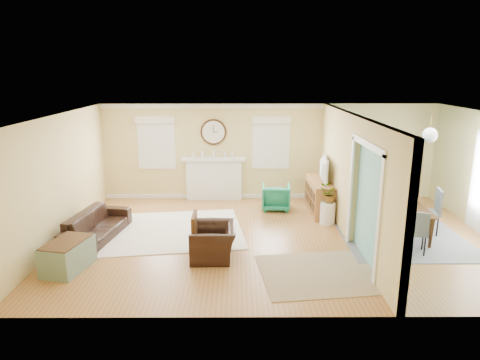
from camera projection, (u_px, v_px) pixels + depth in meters
name	position (u px, v px, depth m)	size (l,w,h in m)	color
floor	(278.00, 238.00, 9.08)	(9.00, 9.00, 0.00)	#8F5E2A
wall_back	(269.00, 152.00, 11.66)	(9.00, 0.02, 2.60)	#DFC679
wall_front	(300.00, 233.00, 5.85)	(9.00, 0.02, 2.60)	#DFC679
wall_left	(59.00, 179.00, 8.73)	(0.02, 6.00, 2.60)	#DFC679
ceiling	(281.00, 115.00, 8.43)	(9.00, 6.00, 0.02)	white
partition	(349.00, 173.00, 9.02)	(0.17, 6.00, 2.60)	#DFC679
fireplace	(214.00, 178.00, 11.71)	(1.70, 0.30, 1.17)	white
wall_clock	(214.00, 132.00, 11.48)	(0.70, 0.07, 0.70)	#442711
window_left	(156.00, 139.00, 11.51)	(1.05, 0.13, 1.42)	white
window_right	(271.00, 139.00, 11.52)	(1.05, 0.13, 1.42)	white
pendant	(430.00, 135.00, 8.54)	(0.30, 0.30, 0.55)	gold
rug_cream	(175.00, 230.00, 9.51)	(2.94, 2.54, 0.02)	#EFE1CC
rug_jute	(321.00, 273.00, 7.49)	(2.10, 1.72, 0.01)	tan
rug_grey	(397.00, 232.00, 9.39)	(2.55, 3.19, 0.01)	slate
sofa	(97.00, 225.00, 9.03)	(1.95, 0.76, 0.57)	black
eames_chair	(213.00, 242.00, 8.08)	(0.97, 0.84, 0.63)	black
green_chair	(276.00, 197.00, 10.89)	(0.69, 0.71, 0.65)	#1E7250
trunk	(68.00, 255.00, 7.58)	(0.76, 1.04, 0.54)	gray
credenza	(320.00, 196.00, 10.72)	(0.54, 1.60, 0.80)	#9C6336
tv	(321.00, 169.00, 10.54)	(1.02, 0.13, 0.59)	black
garden_stool	(328.00, 213.00, 9.87)	(0.35, 0.35, 0.51)	white
potted_plant	(329.00, 194.00, 9.76)	(0.39, 0.34, 0.43)	#337F33
dining_table	(398.00, 218.00, 9.31)	(1.86, 1.04, 0.66)	#442711
dining_chair_n	(383.00, 192.00, 10.41)	(0.53, 0.53, 0.97)	slate
dining_chair_s	(417.00, 228.00, 8.24)	(0.48, 0.48, 0.88)	slate
dining_chair_w	(374.00, 208.00, 9.21)	(0.46, 0.46, 0.98)	white
dining_chair_e	(428.00, 207.00, 9.20)	(0.53, 0.53, 1.01)	slate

